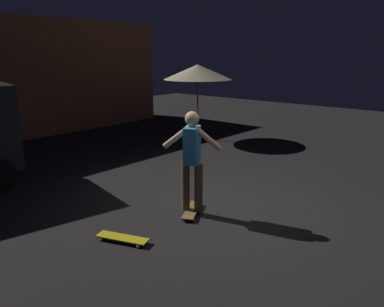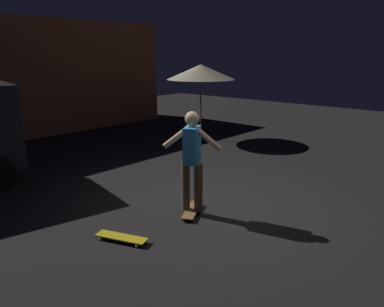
# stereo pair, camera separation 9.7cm
# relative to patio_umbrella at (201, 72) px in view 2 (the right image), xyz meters

# --- Properties ---
(ground_plane) EXTENTS (28.00, 28.00, 0.00)m
(ground_plane) POSITION_rel_patio_umbrella_xyz_m (-4.01, -3.85, -2.07)
(ground_plane) COLOR black
(patio_umbrella) EXTENTS (2.10, 2.10, 2.30)m
(patio_umbrella) POSITION_rel_patio_umbrella_xyz_m (0.00, 0.00, 0.00)
(patio_umbrella) COLOR slate
(patio_umbrella) RESTS_ON ground_plane
(skateboard_ridden) EXTENTS (0.78, 0.54, 0.07)m
(skateboard_ridden) POSITION_rel_patio_umbrella_xyz_m (-4.59, -3.69, -2.02)
(skateboard_ridden) COLOR olive
(skateboard_ridden) RESTS_ON ground_plane
(skateboard_spare) EXTENTS (0.46, 0.80, 0.07)m
(skateboard_spare) POSITION_rel_patio_umbrella_xyz_m (-6.00, -3.58, -2.02)
(skateboard_spare) COLOR gold
(skateboard_spare) RESTS_ON ground_plane
(skater) EXTENTS (0.54, 0.91, 1.67)m
(skater) POSITION_rel_patio_umbrella_xyz_m (-4.59, -3.69, -1.04)
(skater) COLOR brown
(skater) RESTS_ON skateboard_ridden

